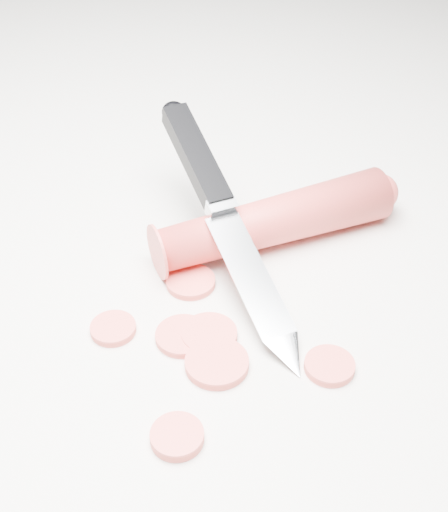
% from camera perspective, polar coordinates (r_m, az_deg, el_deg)
% --- Properties ---
extents(ground, '(2.40, 2.40, 0.00)m').
position_cam_1_polar(ground, '(0.51, 0.31, -3.34)').
color(ground, silver).
rests_on(ground, ground).
extents(carrot, '(0.16, 0.16, 0.04)m').
position_cam_1_polar(carrot, '(0.54, 4.01, 2.83)').
color(carrot, red).
rests_on(carrot, ground).
extents(carrot_slice_0, '(0.04, 0.04, 0.01)m').
position_cam_1_polar(carrot_slice_0, '(0.48, -3.32, -6.41)').
color(carrot_slice_0, '#EB4C44').
rests_on(carrot_slice_0, ground).
extents(carrot_slice_1, '(0.03, 0.03, 0.01)m').
position_cam_1_polar(carrot_slice_1, '(0.49, -8.86, -5.75)').
color(carrot_slice_1, '#EB4C44').
rests_on(carrot_slice_1, ground).
extents(carrot_slice_2, '(0.04, 0.04, 0.01)m').
position_cam_1_polar(carrot_slice_2, '(0.46, -0.58, -8.57)').
color(carrot_slice_2, '#EB4C44').
rests_on(carrot_slice_2, ground).
extents(carrot_slice_3, '(0.04, 0.04, 0.01)m').
position_cam_1_polar(carrot_slice_3, '(0.48, -1.19, -6.32)').
color(carrot_slice_3, '#EB4C44').
rests_on(carrot_slice_3, ground).
extents(carrot_slice_4, '(0.03, 0.03, 0.01)m').
position_cam_1_polar(carrot_slice_4, '(0.47, 8.44, -8.69)').
color(carrot_slice_4, '#EB4C44').
rests_on(carrot_slice_4, ground).
extents(carrot_slice_5, '(0.04, 0.04, 0.01)m').
position_cam_1_polar(carrot_slice_5, '(0.52, -2.68, -2.08)').
color(carrot_slice_5, '#EB4C44').
rests_on(carrot_slice_5, ground).
extents(carrot_slice_6, '(0.03, 0.03, 0.01)m').
position_cam_1_polar(carrot_slice_6, '(0.43, -3.78, -14.21)').
color(carrot_slice_6, '#EB4C44').
rests_on(carrot_slice_6, ground).
extents(kitchen_knife, '(0.19, 0.19, 0.08)m').
position_cam_1_polar(kitchen_knife, '(0.51, 0.41, 2.88)').
color(kitchen_knife, '#B4B6BB').
rests_on(kitchen_knife, ground).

